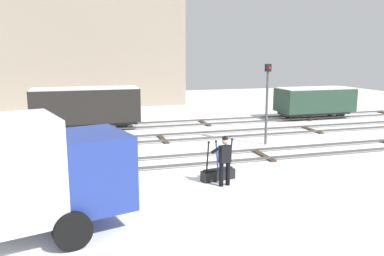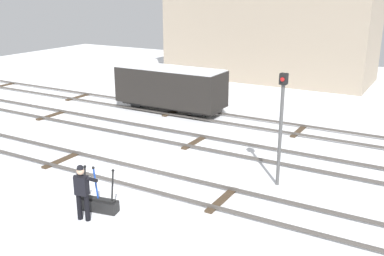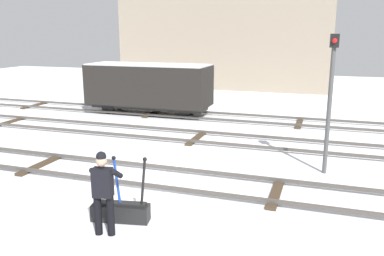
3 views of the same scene
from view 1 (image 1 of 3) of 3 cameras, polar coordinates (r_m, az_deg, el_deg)
The scene contains 10 objects.
ground_plane at distance 16.36m, azimuth -0.93°, elevation -4.99°, with size 60.00×60.00×0.00m, color white.
track_main_line at distance 16.33m, azimuth -0.93°, elevation -4.63°, with size 44.00×1.94×0.18m.
track_siding_near at distance 20.52m, azimuth -4.20°, elevation -1.43°, with size 44.00×1.94×0.18m.
track_siding_far at distance 24.23m, azimuth -6.10°, elevation 0.43°, with size 44.00×1.94×0.18m.
switch_lever_frame at distance 14.19m, azimuth 3.76°, elevation -6.47°, with size 1.29×0.58×1.45m.
rail_worker at distance 13.41m, azimuth 4.69°, elevation -4.24°, with size 0.62×0.69×1.74m.
signal_post at distance 19.46m, azimuth 10.75°, elevation 4.55°, with size 0.24×0.32×3.91m.
apartment_building at distance 35.90m, azimuth -14.13°, elevation 11.01°, with size 15.24×6.55×9.51m.
freight_car_mid_siding at distance 23.68m, azimuth -14.99°, elevation 3.08°, with size 6.02×2.06×2.46m.
freight_car_near_switch at distance 28.33m, azimuth 17.22°, elevation 3.81°, with size 5.09×2.27×2.09m.
Camera 1 is at (-4.13, -15.18, 4.47)m, focal length 37.12 mm.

